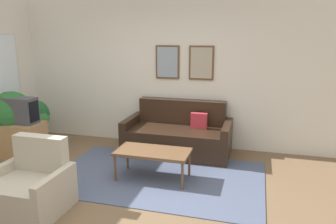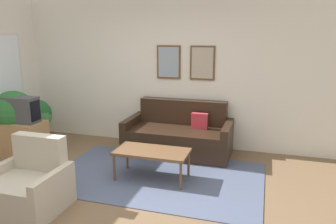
{
  "view_description": "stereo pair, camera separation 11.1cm",
  "coord_description": "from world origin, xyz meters",
  "px_view_note": "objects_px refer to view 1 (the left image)",
  "views": [
    {
      "loc": [
        1.74,
        -3.34,
        2.05
      ],
      "look_at": [
        0.39,
        1.49,
        0.85
      ],
      "focal_mm": 35.0,
      "sensor_mm": 36.0,
      "label": 1
    },
    {
      "loc": [
        1.85,
        -3.31,
        2.05
      ],
      "look_at": [
        0.39,
        1.49,
        0.85
      ],
      "focal_mm": 35.0,
      "sensor_mm": 36.0,
      "label": 2
    }
  ],
  "objects_px": {
    "couch": "(178,136)",
    "tv": "(17,110)",
    "potted_plant_tall": "(12,114)",
    "armchair": "(30,188)",
    "coffee_table": "(153,153)"
  },
  "relations": [
    {
      "from": "tv",
      "to": "potted_plant_tall",
      "type": "relative_size",
      "value": 0.6
    },
    {
      "from": "potted_plant_tall",
      "to": "tv",
      "type": "bearing_deg",
      "value": -26.54
    },
    {
      "from": "couch",
      "to": "potted_plant_tall",
      "type": "relative_size",
      "value": 1.64
    },
    {
      "from": "armchair",
      "to": "coffee_table",
      "type": "bearing_deg",
      "value": 66.44
    },
    {
      "from": "potted_plant_tall",
      "to": "couch",
      "type": "bearing_deg",
      "value": 17.03
    },
    {
      "from": "couch",
      "to": "tv",
      "type": "bearing_deg",
      "value": -159.46
    },
    {
      "from": "couch",
      "to": "tv",
      "type": "xyz_separation_m",
      "value": [
        -2.51,
        -0.94,
        0.51
      ]
    },
    {
      "from": "tv",
      "to": "armchair",
      "type": "bearing_deg",
      "value": -47.69
    },
    {
      "from": "couch",
      "to": "armchair",
      "type": "distance_m",
      "value": 2.65
    },
    {
      "from": "couch",
      "to": "coffee_table",
      "type": "xyz_separation_m",
      "value": [
        -0.09,
        -1.16,
        0.09
      ]
    },
    {
      "from": "coffee_table",
      "to": "tv",
      "type": "xyz_separation_m",
      "value": [
        -2.42,
        0.22,
        0.42
      ]
    },
    {
      "from": "couch",
      "to": "armchair",
      "type": "relative_size",
      "value": 2.11
    },
    {
      "from": "potted_plant_tall",
      "to": "coffee_table",
      "type": "bearing_deg",
      "value": -7.04
    },
    {
      "from": "couch",
      "to": "armchair",
      "type": "bearing_deg",
      "value": -117.46
    },
    {
      "from": "tv",
      "to": "armchair",
      "type": "distance_m",
      "value": 1.99
    }
  ]
}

